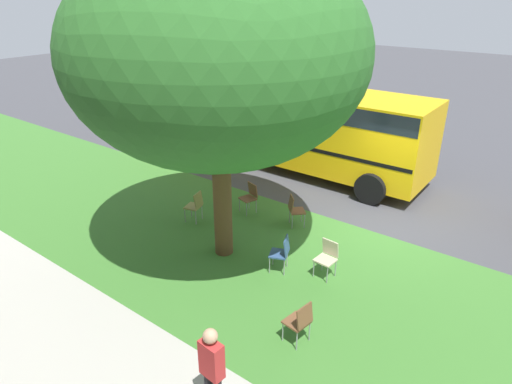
# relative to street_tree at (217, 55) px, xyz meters

# --- Properties ---
(ground) EXTENTS (80.00, 80.00, 0.00)m
(ground) POSITION_rel_street_tree_xyz_m (-2.44, -3.37, -4.73)
(ground) COLOR #424247
(grass_verge) EXTENTS (48.00, 6.00, 0.01)m
(grass_verge) POSITION_rel_street_tree_xyz_m (-2.44, -0.17, -4.72)
(grass_verge) COLOR #3D752D
(grass_verge) RESTS_ON ground
(street_tree) EXTENTS (6.29, 6.29, 7.06)m
(street_tree) POSITION_rel_street_tree_xyz_m (0.00, 0.00, 0.00)
(street_tree) COLOR brown
(street_tree) RESTS_ON ground
(chair_0) EXTENTS (0.45, 0.46, 0.88)m
(chair_0) POSITION_rel_street_tree_xyz_m (-2.51, -0.64, -4.21)
(chair_0) COLOR beige
(chair_0) RESTS_ON ground
(chair_1) EXTENTS (0.51, 0.51, 0.88)m
(chair_1) POSITION_rel_street_tree_xyz_m (1.68, -0.76, -4.21)
(chair_1) COLOR olive
(chair_1) RESTS_ON ground
(chair_2) EXTENTS (0.55, 0.54, 0.88)m
(chair_2) POSITION_rel_street_tree_xyz_m (-1.59, -0.19, -4.21)
(chair_2) COLOR #335184
(chair_2) RESTS_ON ground
(chair_3) EXTENTS (0.52, 0.52, 0.88)m
(chair_3) POSITION_rel_street_tree_xyz_m (0.83, -2.13, -4.21)
(chair_3) COLOR brown
(chair_3) RESTS_ON ground
(chair_4) EXTENTS (0.48, 0.47, 0.88)m
(chair_4) POSITION_rel_street_tree_xyz_m (-3.14, 1.55, -4.21)
(chair_4) COLOR brown
(chair_4) RESTS_ON ground
(chair_5) EXTENTS (0.59, 0.59, 0.88)m
(chair_5) POSITION_rel_street_tree_xyz_m (-0.66, -2.20, -4.21)
(chair_5) COLOR brown
(chair_5) RESTS_ON ground
(school_bus) EXTENTS (10.40, 2.80, 2.88)m
(school_bus) POSITION_rel_street_tree_xyz_m (2.26, -6.00, -2.97)
(school_bus) COLOR yellow
(school_bus) RESTS_ON ground
(pedestrian_0) EXTENTS (0.38, 0.23, 1.69)m
(pedestrian_0) POSITION_rel_street_tree_xyz_m (-2.93, 3.65, -3.80)
(pedestrian_0) COLOR black
(pedestrian_0) RESTS_ON ground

